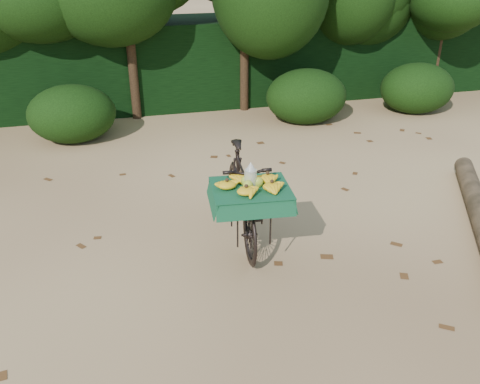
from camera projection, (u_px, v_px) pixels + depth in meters
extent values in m
plane|color=tan|center=(318.00, 236.00, 6.30)|extent=(80.00, 80.00, 0.00)
imported|color=black|center=(241.00, 195.00, 6.03)|extent=(0.72, 1.94, 1.14)
cube|color=black|center=(251.00, 189.00, 5.34)|extent=(0.46, 0.54, 0.03)
cube|color=#165335|center=(251.00, 188.00, 5.33)|extent=(0.88, 0.76, 0.01)
ellipsoid|color=#9DAA29|center=(258.00, 182.00, 5.32)|extent=(0.11, 0.09, 0.12)
ellipsoid|color=#9DAA29|center=(246.00, 181.00, 5.35)|extent=(0.11, 0.09, 0.12)
ellipsoid|color=#9DAA29|center=(248.00, 185.00, 5.25)|extent=(0.11, 0.09, 0.12)
cylinder|color=#EAE5C6|center=(251.00, 178.00, 5.29)|extent=(0.13, 0.13, 0.17)
cube|color=black|center=(212.00, 60.00, 11.36)|extent=(26.00, 1.80, 1.80)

